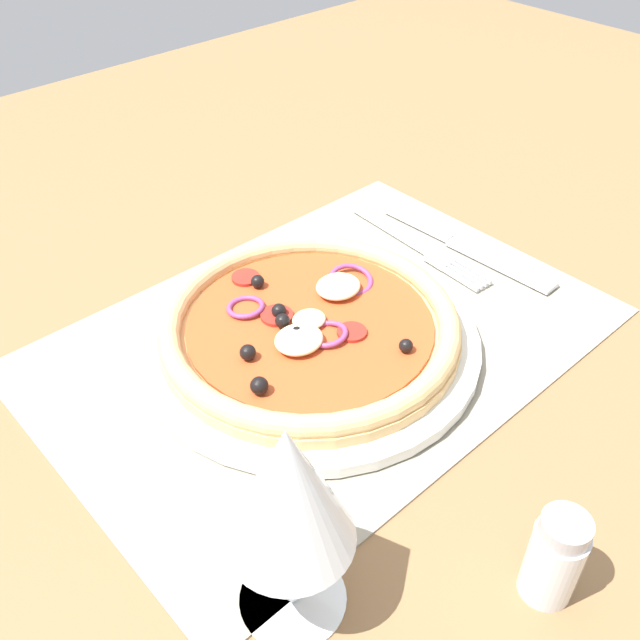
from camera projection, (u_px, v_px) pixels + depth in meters
ground_plane at (324, 350)px, 61.18cm from camera, size 190.00×140.00×2.40cm
placemat at (324, 338)px, 60.29cm from camera, size 46.69×32.30×0.40cm
plate at (310, 340)px, 58.99cm from camera, size 28.07×28.07×1.04cm
pizza at (310, 325)px, 57.99cm from camera, size 24.70×24.70×2.66cm
fork at (423, 249)px, 70.03cm from camera, size 2.63×18.06×0.44cm
knife at (466, 246)px, 70.34cm from camera, size 2.40×20.05×0.62cm
wine_glass at (288, 493)px, 35.77cm from camera, size 7.20×7.20×14.90cm
pepper_shaker at (555, 558)px, 40.71cm from camera, size 3.20×3.20×6.70cm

